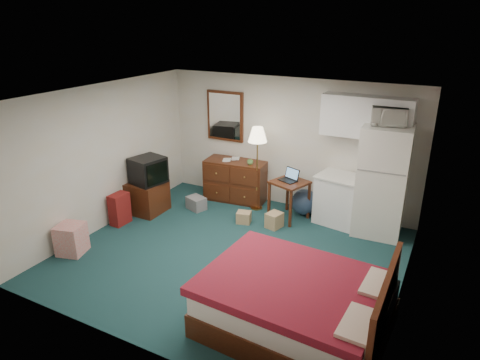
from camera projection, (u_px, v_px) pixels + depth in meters
The scene contains 25 objects.
floor at pixel (232, 255), 6.74m from camera, with size 5.00×4.50×0.01m, color #193B41.
ceiling at pixel (231, 96), 5.85m from camera, with size 5.00×4.50×0.01m, color silver.
walls at pixel (231, 181), 6.30m from camera, with size 5.01×4.51×2.50m.
mirror at pixel (225, 116), 8.57m from camera, with size 0.80×0.06×1.00m, color white, non-canonical shape.
upper_cabinets at pixel (367, 117), 7.13m from camera, with size 1.50×0.35×0.70m, color white, non-canonical shape.
headboard at pixel (383, 315), 4.55m from camera, with size 0.06×1.56×1.00m, color #33120A, non-canonical shape.
dresser at pixel (236, 180), 8.66m from camera, with size 1.22×0.55×0.83m, color #33120A, non-canonical shape.
floor_lamp at pixel (257, 169), 8.10m from camera, with size 0.35×0.35×1.63m, color #B38845, non-canonical shape.
desk at pixel (289, 200), 7.86m from camera, with size 0.58×0.58×0.73m, color #33120A, non-canonical shape.
exercise_ball at pixel (305, 202), 8.06m from camera, with size 0.50×0.50×0.50m, color navy.
kitchen_counter at pixel (340, 201), 7.66m from camera, with size 0.79×0.60×0.87m, color white, non-canonical shape.
fridge at pixel (382, 181), 7.16m from camera, with size 0.78×0.78×1.89m, color silver, non-canonical shape.
bed at pixel (296, 305), 5.05m from camera, with size 2.07×1.61×0.66m, color maroon, non-canonical shape.
tv_stand at pixel (148, 197), 8.16m from camera, with size 0.60×0.65×0.60m, color #33120A, non-canonical shape.
suitcase at pixel (120, 209), 7.67m from camera, with size 0.22×0.35×0.57m, color maroon, non-canonical shape.
retail_box at pixel (71, 239), 6.73m from camera, with size 0.39×0.39×0.49m, color silver, non-canonical shape.
file_bin at pixel (196, 203), 8.31m from camera, with size 0.35×0.26×0.25m, color slate, non-canonical shape.
cardboard_box_a at pixel (244, 217), 7.77m from camera, with size 0.25×0.21×0.21m, color #8B7B57, non-canonical shape.
cardboard_box_b at pixel (274, 220), 7.59m from camera, with size 0.23×0.27×0.27m, color #8B7B57, non-canonical shape.
laptop at pixel (288, 175), 7.71m from camera, with size 0.31×0.25×0.21m, color black, non-canonical shape.
crt_tv at pixel (148, 170), 7.95m from camera, with size 0.53×0.57×0.49m, color black, non-canonical shape.
microwave at pixel (389, 114), 6.78m from camera, with size 0.54×0.30×0.36m, color silver.
book_a at pixel (223, 155), 8.50m from camera, with size 0.16×0.02×0.21m, color #8B7B57.
book_b at pixel (232, 154), 8.58m from camera, with size 0.16×0.02×0.21m, color #8B7B57.
mug at pixel (250, 162), 8.28m from camera, with size 0.12×0.09×0.12m, color #61984C.
Camera 1 is at (2.84, -5.14, 3.52)m, focal length 32.00 mm.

